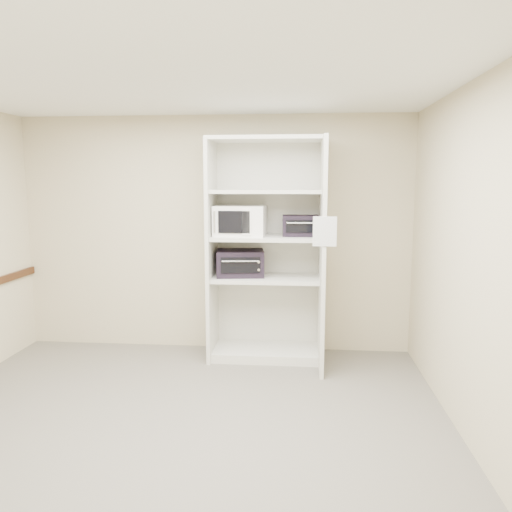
# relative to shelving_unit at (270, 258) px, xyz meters

# --- Properties ---
(floor) EXTENTS (4.50, 4.00, 0.01)m
(floor) POSITION_rel_shelving_unit_xyz_m (-0.67, -1.70, -1.13)
(floor) COLOR #615E54
(floor) RESTS_ON ground
(ceiling) EXTENTS (4.50, 4.00, 0.01)m
(ceiling) POSITION_rel_shelving_unit_xyz_m (-0.67, -1.70, 1.57)
(ceiling) COLOR white
(wall_back) EXTENTS (4.50, 0.02, 2.70)m
(wall_back) POSITION_rel_shelving_unit_xyz_m (-0.67, 0.30, 0.22)
(wall_back) COLOR #C5B791
(wall_back) RESTS_ON ground
(wall_front) EXTENTS (4.50, 0.02, 2.70)m
(wall_front) POSITION_rel_shelving_unit_xyz_m (-0.67, -3.70, 0.22)
(wall_front) COLOR #C5B791
(wall_front) RESTS_ON ground
(wall_right) EXTENTS (0.02, 4.00, 2.70)m
(wall_right) POSITION_rel_shelving_unit_xyz_m (1.58, -1.70, 0.22)
(wall_right) COLOR #C5B791
(wall_right) RESTS_ON ground
(shelving_unit) EXTENTS (1.24, 0.92, 2.42)m
(shelving_unit) POSITION_rel_shelving_unit_xyz_m (0.00, 0.00, 0.00)
(shelving_unit) COLOR beige
(shelving_unit) RESTS_ON floor
(microwave) EXTENTS (0.56, 0.43, 0.33)m
(microwave) POSITION_rel_shelving_unit_xyz_m (-0.33, 0.00, 0.40)
(microwave) COLOR white
(microwave) RESTS_ON shelving_unit
(toaster_oven_upper) EXTENTS (0.40, 0.31, 0.22)m
(toaster_oven_upper) POSITION_rel_shelving_unit_xyz_m (0.32, 0.03, 0.35)
(toaster_oven_upper) COLOR black
(toaster_oven_upper) RESTS_ON shelving_unit
(toaster_oven_lower) EXTENTS (0.56, 0.45, 0.29)m
(toaster_oven_lower) POSITION_rel_shelving_unit_xyz_m (-0.34, 0.02, -0.07)
(toaster_oven_lower) COLOR black
(toaster_oven_lower) RESTS_ON shelving_unit
(paper_sign) EXTENTS (0.22, 0.02, 0.28)m
(paper_sign) POSITION_rel_shelving_unit_xyz_m (0.56, -0.63, 0.35)
(paper_sign) COLOR white
(paper_sign) RESTS_ON shelving_unit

